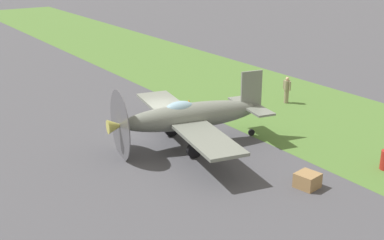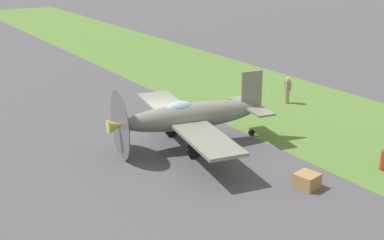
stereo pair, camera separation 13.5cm
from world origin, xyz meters
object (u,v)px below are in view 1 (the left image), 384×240
supply_crate (307,180)px  runway_marker_cone (189,103)px  ground_crew_chief (287,89)px  airplane_lead (189,116)px

supply_crate → runway_marker_cone: size_ratio=2.05×
ground_crew_chief → runway_marker_cone: 6.40m
airplane_lead → ground_crew_chief: 9.69m
airplane_lead → runway_marker_cone: bearing=-22.2°
supply_crate → airplane_lead: bearing=12.5°
supply_crate → runway_marker_cone: bearing=-10.0°
supply_crate → runway_marker_cone: (12.32, -2.17, -0.10)m
airplane_lead → supply_crate: bearing=-156.0°
ground_crew_chief → runway_marker_cone: ground_crew_chief is taller
airplane_lead → ground_crew_chief: size_ratio=6.13×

